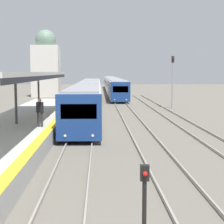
{
  "coord_description": "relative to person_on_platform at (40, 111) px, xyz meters",
  "views": [
    {
      "loc": [
        1.11,
        -5.16,
        4.09
      ],
      "look_at": [
        1.94,
        18.33,
        1.58
      ],
      "focal_mm": 60.0,
      "sensor_mm": 36.0,
      "label": 1
    }
  ],
  "objects": [
    {
      "name": "platform_canopy",
      "position": [
        -1.62,
        1.29,
        2.13
      ],
      "size": [
        4.0,
        21.86,
        3.2
      ],
      "color": "beige",
      "rests_on": "station_platform"
    },
    {
      "name": "person_on_platform",
      "position": [
        0.0,
        0.0,
        0.0
      ],
      "size": [
        0.4,
        0.22,
        1.66
      ],
      "color": "#2D2D33",
      "rests_on": "station_platform"
    },
    {
      "name": "train_near",
      "position": [
        2.33,
        20.61,
        -0.18
      ],
      "size": [
        2.57,
        43.91,
        2.99
      ],
      "color": "navy",
      "rests_on": "ground_plane"
    },
    {
      "name": "train_far",
      "position": [
        6.22,
        54.03,
        -0.21
      ],
      "size": [
        2.56,
        56.4,
        2.94
      ],
      "color": "navy",
      "rests_on": "ground_plane"
    },
    {
      "name": "signal_post_near",
      "position": [
        4.46,
        -13.77,
        -0.59
      ],
      "size": [
        0.2,
        0.21,
        2.04
      ],
      "color": "black",
      "rests_on": "ground_plane"
    },
    {
      "name": "signal_mast_far",
      "position": [
        11.73,
        20.0,
        1.78
      ],
      "size": [
        0.28,
        0.29,
        5.86
      ],
      "color": "gray",
      "rests_on": "ground_plane"
    },
    {
      "name": "distant_domed_building",
      "position": [
        -5.36,
        41.52,
        3.38
      ],
      "size": [
        4.43,
        4.43,
        11.09
      ],
      "color": "silver",
      "rests_on": "ground_plane"
    }
  ]
}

